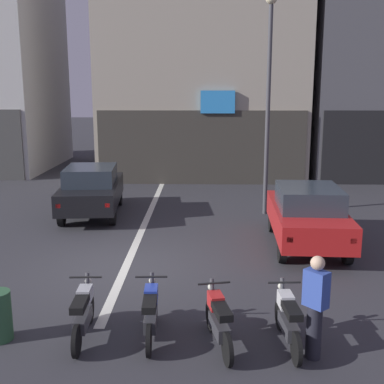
% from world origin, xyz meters
% --- Properties ---
extents(ground_plane, '(120.00, 120.00, 0.00)m').
position_xyz_m(ground_plane, '(0.00, 0.00, 0.00)').
color(ground_plane, '#333338').
extents(lane_centre_line, '(0.20, 18.00, 0.01)m').
position_xyz_m(lane_centre_line, '(0.00, 6.00, 0.00)').
color(lane_centre_line, silver).
rests_on(lane_centre_line, ground).
extents(building_mid_block, '(9.37, 9.21, 11.26)m').
position_xyz_m(building_mid_block, '(1.73, 14.82, 5.62)').
color(building_mid_block, '#B2A893').
rests_on(building_mid_block, ground).
extents(car_black_crossing_near, '(2.13, 4.24, 1.64)m').
position_xyz_m(car_black_crossing_near, '(-1.85, 4.83, 0.89)').
color(car_black_crossing_near, black).
rests_on(car_black_crossing_near, ground).
extents(car_red_parked_kerbside, '(1.93, 4.17, 1.64)m').
position_xyz_m(car_red_parked_kerbside, '(4.56, 1.68, 0.89)').
color(car_red_parked_kerbside, black).
rests_on(car_red_parked_kerbside, ground).
extents(street_lamp, '(0.36, 0.36, 7.01)m').
position_xyz_m(street_lamp, '(3.88, 5.16, 4.25)').
color(street_lamp, '#47474C').
rests_on(street_lamp, ground).
extents(motorcycle_silver_row_leftmost, '(0.55, 1.67, 0.98)m').
position_xyz_m(motorcycle_silver_row_leftmost, '(-0.18, -3.31, 0.46)').
color(motorcycle_silver_row_leftmost, black).
rests_on(motorcycle_silver_row_leftmost, ground).
extents(motorcycle_blue_row_left_mid, '(0.55, 1.67, 0.98)m').
position_xyz_m(motorcycle_blue_row_left_mid, '(0.95, -3.27, 0.46)').
color(motorcycle_blue_row_left_mid, black).
rests_on(motorcycle_blue_row_left_mid, ground).
extents(motorcycle_red_row_centre, '(0.56, 1.65, 0.98)m').
position_xyz_m(motorcycle_red_row_centre, '(2.08, -3.52, 0.46)').
color(motorcycle_red_row_centre, black).
rests_on(motorcycle_red_row_centre, ground).
extents(motorcycle_white_row_right_mid, '(0.55, 1.67, 0.98)m').
position_xyz_m(motorcycle_white_row_right_mid, '(3.21, -3.46, 0.46)').
color(motorcycle_white_row_right_mid, black).
rests_on(motorcycle_white_row_right_mid, ground).
extents(person_by_motorcycles, '(0.40, 0.42, 1.67)m').
position_xyz_m(person_by_motorcycles, '(3.55, -3.84, 0.86)').
color(person_by_motorcycles, '#23232D').
rests_on(person_by_motorcycles, ground).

